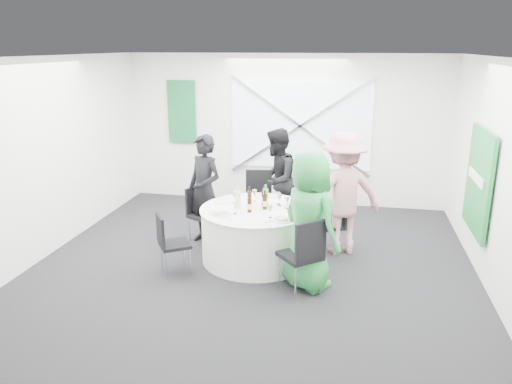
% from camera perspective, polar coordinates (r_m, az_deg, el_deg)
% --- Properties ---
extents(floor, '(6.00, 6.00, 0.00)m').
position_cam_1_polar(floor, '(7.01, -0.32, -8.32)').
color(floor, black).
rests_on(floor, ground).
extents(ceiling, '(6.00, 6.00, 0.00)m').
position_cam_1_polar(ceiling, '(6.37, -0.36, 15.20)').
color(ceiling, silver).
rests_on(ceiling, wall_back).
extents(wall_back, '(6.00, 0.00, 6.00)m').
position_cam_1_polar(wall_back, '(9.45, 3.29, 7.07)').
color(wall_back, white).
rests_on(wall_back, floor).
extents(wall_front, '(6.00, 0.00, 6.00)m').
position_cam_1_polar(wall_front, '(3.80, -9.40, -7.66)').
color(wall_front, white).
rests_on(wall_front, floor).
extents(wall_left, '(0.00, 6.00, 6.00)m').
position_cam_1_polar(wall_left, '(7.71, -22.79, 3.65)').
color(wall_left, white).
rests_on(wall_left, floor).
extents(wall_right, '(0.00, 6.00, 6.00)m').
position_cam_1_polar(wall_right, '(6.66, 25.88, 1.41)').
color(wall_right, white).
rests_on(wall_right, floor).
extents(window_panel, '(2.60, 0.03, 1.60)m').
position_cam_1_polar(window_panel, '(9.36, 5.10, 7.56)').
color(window_panel, silver).
rests_on(window_panel, wall_back).
extents(window_brace_a, '(2.63, 0.05, 1.84)m').
position_cam_1_polar(window_brace_a, '(9.32, 5.08, 7.52)').
color(window_brace_a, silver).
rests_on(window_brace_a, window_panel).
extents(window_brace_b, '(2.63, 0.05, 1.84)m').
position_cam_1_polar(window_brace_b, '(9.32, 5.08, 7.52)').
color(window_brace_b, silver).
rests_on(window_brace_b, window_panel).
extents(green_banner, '(0.55, 0.04, 1.20)m').
position_cam_1_polar(green_banner, '(9.83, -8.49, 9.05)').
color(green_banner, '#146532').
rests_on(green_banner, wall_back).
extents(green_sign, '(0.05, 1.20, 1.40)m').
position_cam_1_polar(green_sign, '(7.26, 24.10, 1.13)').
color(green_sign, '#178231').
rests_on(green_sign, wall_right).
extents(banquet_table, '(1.56, 1.56, 0.76)m').
position_cam_1_polar(banquet_table, '(7.05, 0.00, -4.84)').
color(banquet_table, white).
rests_on(banquet_table, floor).
extents(chair_back, '(0.51, 0.52, 0.99)m').
position_cam_1_polar(chair_back, '(8.11, 0.30, -0.45)').
color(chair_back, black).
rests_on(chair_back, floor).
extents(chair_back_left, '(0.52, 0.52, 0.84)m').
position_cam_1_polar(chair_back_left, '(7.77, -6.47, -2.04)').
color(chair_back_left, black).
rests_on(chair_back_left, floor).
extents(chair_back_right, '(0.50, 0.50, 0.82)m').
position_cam_1_polar(chair_back_right, '(7.40, 8.95, -3.22)').
color(chair_back_right, black).
rests_on(chair_back_right, floor).
extents(chair_front_right, '(0.63, 0.63, 0.98)m').
position_cam_1_polar(chair_front_right, '(6.04, 5.55, -6.69)').
color(chair_front_right, black).
rests_on(chair_front_right, floor).
extents(chair_front_left, '(0.53, 0.52, 0.83)m').
position_cam_1_polar(chair_front_left, '(6.67, -9.93, -5.41)').
color(chair_front_left, black).
rests_on(chair_front_left, floor).
extents(person_man_back_left, '(0.73, 0.65, 1.68)m').
position_cam_1_polar(person_man_back_left, '(7.56, -5.89, 0.24)').
color(person_man_back_left, black).
rests_on(person_man_back_left, floor).
extents(person_man_back, '(0.50, 0.84, 1.67)m').
position_cam_1_polar(person_man_back, '(8.09, 2.34, 1.39)').
color(person_man_back, black).
rests_on(person_man_back, floor).
extents(person_woman_pink, '(1.28, 0.95, 1.79)m').
position_cam_1_polar(person_woman_pink, '(7.24, 9.90, -0.18)').
color(person_woman_pink, '#BF7B83').
rests_on(person_woman_pink, floor).
extents(person_woman_green, '(1.01, 0.98, 1.75)m').
position_cam_1_polar(person_woman_green, '(6.14, 6.08, -3.32)').
color(person_woman_green, '#268E3F').
rests_on(person_woman_green, floor).
extents(plate_back, '(0.28, 0.28, 0.01)m').
position_cam_1_polar(plate_back, '(7.46, 0.89, -0.47)').
color(plate_back, silver).
rests_on(plate_back, banquet_table).
extents(plate_back_left, '(0.25, 0.25, 0.01)m').
position_cam_1_polar(plate_back_left, '(7.21, -3.79, -1.11)').
color(plate_back_left, silver).
rests_on(plate_back_left, banquet_table).
extents(plate_back_right, '(0.25, 0.25, 0.04)m').
position_cam_1_polar(plate_back_right, '(7.03, 4.15, -1.51)').
color(plate_back_right, silver).
rests_on(plate_back_right, banquet_table).
extents(plate_front_right, '(0.26, 0.26, 0.04)m').
position_cam_1_polar(plate_front_right, '(6.46, 2.97, -3.12)').
color(plate_front_right, silver).
rests_on(plate_front_right, banquet_table).
extents(plate_front_left, '(0.25, 0.25, 0.01)m').
position_cam_1_polar(plate_front_left, '(6.69, -3.86, -2.53)').
color(plate_front_left, silver).
rests_on(plate_front_left, banquet_table).
extents(napkin, '(0.24, 0.20, 0.06)m').
position_cam_1_polar(napkin, '(6.68, -4.19, -2.24)').
color(napkin, white).
rests_on(napkin, plate_front_left).
extents(beer_bottle_a, '(0.06, 0.06, 0.28)m').
position_cam_1_polar(beer_bottle_a, '(6.99, -0.75, -0.78)').
color(beer_bottle_a, '#37170A').
rests_on(beer_bottle_a, banquet_table).
extents(beer_bottle_b, '(0.06, 0.06, 0.26)m').
position_cam_1_polar(beer_bottle_b, '(7.04, 0.87, -0.72)').
color(beer_bottle_b, '#37170A').
rests_on(beer_bottle_b, banquet_table).
extents(beer_bottle_c, '(0.06, 0.06, 0.27)m').
position_cam_1_polar(beer_bottle_c, '(6.86, 1.00, -1.15)').
color(beer_bottle_c, '#37170A').
rests_on(beer_bottle_c, banquet_table).
extents(beer_bottle_d, '(0.06, 0.06, 0.26)m').
position_cam_1_polar(beer_bottle_d, '(6.74, -0.75, -1.50)').
color(beer_bottle_d, '#37170A').
rests_on(beer_bottle_d, banquet_table).
extents(green_water_bottle, '(0.08, 0.08, 0.33)m').
position_cam_1_polar(green_water_bottle, '(6.92, 1.11, -0.75)').
color(green_water_bottle, '#3C9C52').
rests_on(green_water_bottle, banquet_table).
extents(clear_water_bottle, '(0.08, 0.08, 0.31)m').
position_cam_1_polar(clear_water_bottle, '(6.90, -2.08, -0.89)').
color(clear_water_bottle, silver).
rests_on(clear_water_bottle, banquet_table).
extents(wine_glass_a, '(0.07, 0.07, 0.17)m').
position_cam_1_polar(wine_glass_a, '(7.08, 2.56, -0.42)').
color(wine_glass_a, white).
rests_on(wine_glass_a, banquet_table).
extents(wine_glass_b, '(0.07, 0.07, 0.17)m').
position_cam_1_polar(wine_glass_b, '(7.21, -0.17, -0.09)').
color(wine_glass_b, white).
rests_on(wine_glass_b, banquet_table).
extents(wine_glass_c, '(0.07, 0.07, 0.17)m').
position_cam_1_polar(wine_glass_c, '(6.52, 1.64, -1.90)').
color(wine_glass_c, white).
rests_on(wine_glass_c, banquet_table).
extents(wine_glass_d, '(0.07, 0.07, 0.17)m').
position_cam_1_polar(wine_glass_d, '(6.89, 3.57, -0.93)').
color(wine_glass_d, white).
rests_on(wine_glass_d, banquet_table).
extents(wine_glass_e, '(0.07, 0.07, 0.17)m').
position_cam_1_polar(wine_glass_e, '(7.13, -2.46, -0.31)').
color(wine_glass_e, white).
rests_on(wine_glass_e, banquet_table).
extents(wine_glass_f, '(0.07, 0.07, 0.17)m').
position_cam_1_polar(wine_glass_f, '(7.02, 2.73, -0.58)').
color(wine_glass_f, white).
rests_on(wine_glass_f, banquet_table).
extents(wine_glass_g, '(0.07, 0.07, 0.17)m').
position_cam_1_polar(wine_glass_g, '(6.67, -2.43, -1.48)').
color(wine_glass_g, white).
rests_on(wine_glass_g, banquet_table).
extents(fork_a, '(0.15, 0.02, 0.01)m').
position_cam_1_polar(fork_a, '(7.40, 2.18, -0.66)').
color(fork_a, silver).
rests_on(fork_a, banquet_table).
extents(knife_a, '(0.15, 0.02, 0.01)m').
position_cam_1_polar(knife_a, '(7.46, -0.47, -0.50)').
color(knife_a, silver).
rests_on(knife_a, banquet_table).
extents(fork_b, '(0.11, 0.12, 0.01)m').
position_cam_1_polar(fork_b, '(6.81, -4.71, -2.24)').
color(fork_b, silver).
rests_on(fork_b, banquet_table).
extents(knife_b, '(0.12, 0.12, 0.01)m').
position_cam_1_polar(knife_b, '(6.50, -3.15, -3.14)').
color(knife_b, silver).
rests_on(knife_b, banquet_table).
extents(fork_c, '(0.12, 0.12, 0.01)m').
position_cam_1_polar(fork_c, '(6.40, 1.52, -3.43)').
color(fork_c, silver).
rests_on(fork_c, banquet_table).
extents(knife_c, '(0.10, 0.13, 0.01)m').
position_cam_1_polar(knife_c, '(6.64, 4.21, -2.71)').
color(knife_c, silver).
rests_on(knife_c, banquet_table).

